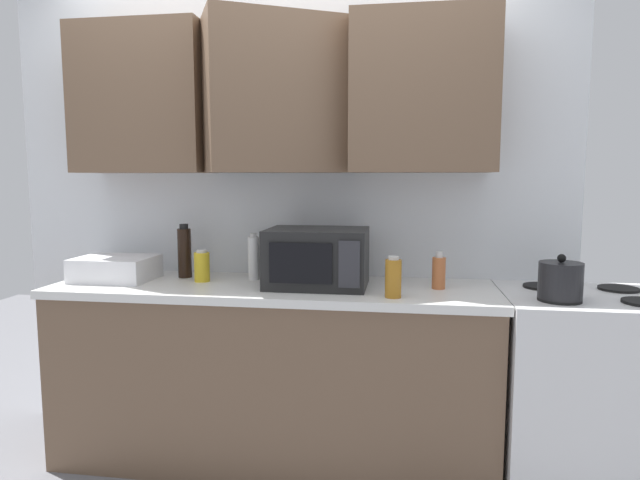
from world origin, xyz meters
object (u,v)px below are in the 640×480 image
bottle_spice_jar (439,272)px  bottle_yellow_mustard (202,266)px  microwave (317,258)px  bottle_white_jar (254,258)px  kettle (560,280)px  stove_range (585,391)px  bottle_soy_dark (185,252)px  bottle_amber_vinegar (393,278)px  dish_rack (116,268)px

bottle_spice_jar → bottle_yellow_mustard: bottle_spice_jar is taller
microwave → bottle_white_jar: (-0.35, 0.12, -0.03)m
kettle → microwave: 1.09m
stove_range → kettle: (-0.17, -0.14, 0.54)m
kettle → bottle_soy_dark: bearing=171.0°
bottle_yellow_mustard → kettle: bearing=-6.4°
kettle → microwave: size_ratio=0.40×
kettle → bottle_soy_dark: (-1.81, 0.29, 0.04)m
bottle_spice_jar → bottle_soy_dark: bottle_soy_dark is taller
stove_range → bottle_yellow_mustard: bearing=178.5°
stove_range → microwave: (-1.25, 0.02, 0.59)m
bottle_soy_dark → bottle_amber_vinegar: bearing=-16.5°
kettle → bottle_yellow_mustard: bearing=173.6°
bottle_spice_jar → bottle_white_jar: bottle_white_jar is taller
dish_rack → bottle_yellow_mustard: bearing=3.6°
dish_rack → bottle_soy_dark: bottle_soy_dark is taller
bottle_white_jar → bottle_amber_vinegar: size_ratio=1.31×
kettle → dish_rack: size_ratio=0.50×
microwave → bottle_yellow_mustard: size_ratio=2.94×
bottle_white_jar → bottle_yellow_mustard: size_ratio=1.48×
stove_range → bottle_amber_vinegar: bearing=-168.5°
kettle → bottle_soy_dark: bottle_soy_dark is taller
kettle → stove_range: bearing=39.5°
kettle → bottle_amber_vinegar: (-0.71, -0.04, -0.00)m
bottle_spice_jar → bottle_amber_vinegar: (-0.21, -0.22, 0.01)m
bottle_white_jar → bottle_yellow_mustard: 0.27m
microwave → bottle_amber_vinegar: microwave is taller
bottle_white_jar → bottle_yellow_mustard: (-0.25, -0.09, -0.04)m
microwave → bottle_yellow_mustard: (-0.60, 0.03, -0.06)m
bottle_amber_vinegar → kettle: bearing=3.0°
kettle → microwave: microwave is taller
bottle_soy_dark → stove_range: bearing=-4.2°
dish_rack → bottle_spice_jar: bearing=0.8°
stove_range → bottle_soy_dark: bearing=175.8°
kettle → bottle_white_jar: 1.45m
stove_range → kettle: 0.58m
dish_rack → bottle_amber_vinegar: (1.42, -0.20, 0.03)m
bottle_spice_jar → bottle_white_jar: bearing=174.1°
bottle_yellow_mustard → bottle_amber_vinegar: bearing=-13.2°
stove_range → bottle_amber_vinegar: size_ratio=4.97×
dish_rack → bottle_white_jar: (0.70, 0.12, 0.05)m
microwave → bottle_soy_dark: 0.74m
stove_range → microwave: bearing=179.1°
microwave → dish_rack: (-1.05, 0.00, -0.08)m
bottle_soy_dark → bottle_yellow_mustard: 0.17m
dish_rack → stove_range: bearing=-0.5°
dish_rack → bottle_spice_jar: 1.63m
kettle → bottle_spice_jar: (-0.50, 0.18, -0.01)m
bottle_soy_dark → bottle_amber_vinegar: size_ratio=1.54×
bottle_spice_jar → bottle_white_jar: size_ratio=0.74×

